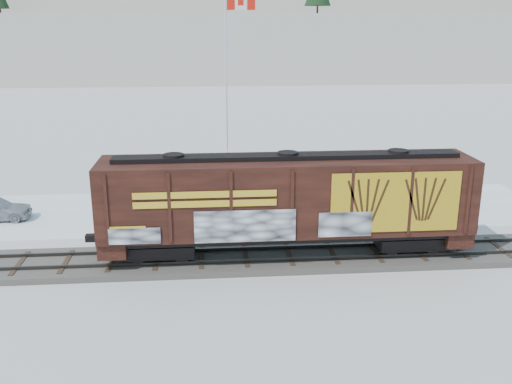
{
  "coord_description": "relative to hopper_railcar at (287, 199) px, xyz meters",
  "views": [
    {
      "loc": [
        0.44,
        -23.98,
        10.46
      ],
      "look_at": [
        2.73,
        3.0,
        2.41
      ],
      "focal_mm": 40.0,
      "sensor_mm": 36.0,
      "label": 1
    }
  ],
  "objects": [
    {
      "name": "car_dark",
      "position": [
        0.96,
        6.99,
        -2.26
      ],
      "size": [
        4.58,
        2.0,
        1.31
      ],
      "primitive_type": "imported",
      "rotation": [
        0.0,
        0.0,
        1.53
      ],
      "color": "black",
      "rests_on": "parking_strip"
    },
    {
      "name": "rail_track",
      "position": [
        -3.86,
        0.01,
        -2.8
      ],
      "size": [
        50.0,
        3.4,
        0.43
      ],
      "color": "#59544C",
      "rests_on": "ground"
    },
    {
      "name": "ground",
      "position": [
        -3.86,
        0.01,
        -2.95
      ],
      "size": [
        500.0,
        500.0,
        0.0
      ],
      "primitive_type": "plane",
      "color": "white",
      "rests_on": "ground"
    },
    {
      "name": "hopper_railcar",
      "position": [
        0.0,
        0.0,
        0.0
      ],
      "size": [
        16.42,
        3.06,
        4.55
      ],
      "color": "black",
      "rests_on": "rail_track"
    },
    {
      "name": "car_white",
      "position": [
        -4.31,
        7.18,
        -2.11
      ],
      "size": [
        5.12,
        2.57,
        1.61
      ],
      "primitive_type": "imported",
      "rotation": [
        0.0,
        0.0,
        1.39
      ],
      "color": "white",
      "rests_on": "parking_strip"
    },
    {
      "name": "flagpole",
      "position": [
        -2.1,
        12.73,
        1.71
      ],
      "size": [
        2.3,
        0.9,
        12.42
      ],
      "color": "silver",
      "rests_on": "ground"
    },
    {
      "name": "parking_strip",
      "position": [
        -3.86,
        7.51,
        -2.93
      ],
      "size": [
        40.0,
        8.0,
        0.03
      ],
      "primitive_type": "cube",
      "color": "white",
      "rests_on": "ground"
    },
    {
      "name": "hillside",
      "position": [
        -3.91,
        139.8,
        11.42
      ],
      "size": [
        360.0,
        110.0,
        93.0
      ],
      "color": "white",
      "rests_on": "ground"
    }
  ]
}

